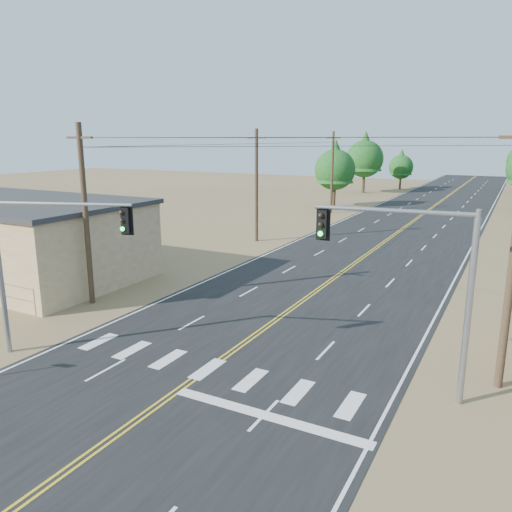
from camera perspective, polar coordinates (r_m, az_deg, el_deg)
The scene contains 11 objects.
ground at distance 15.85m, azimuth -23.15°, elevation -23.22°, with size 220.00×220.00×0.00m, color #8E724C.
road at distance 40.05m, azimuth 12.06°, elevation -0.20°, with size 15.00×200.00×0.02m, color black.
building_left at distance 38.75m, azimuth -27.18°, elevation 1.92°, with size 20.00×10.00×5.00m, color #DDB17F.
utility_pole_left_near at distance 28.98m, azimuth -18.90°, elevation 4.56°, with size 1.80×0.30×10.00m.
utility_pole_left_mid at distance 44.96m, azimuth 0.05°, elevation 8.14°, with size 1.80×0.30×10.00m.
utility_pole_left_far at distance 63.27m, azimuth 8.70°, elevation 9.49°, with size 1.80×0.30×10.00m.
signal_mast_left at distance 22.58m, azimuth -23.78°, elevation 0.56°, with size 5.81×2.25×6.78m.
signal_mast_right at distance 18.15m, azimuth 18.49°, elevation -1.73°, with size 5.53×0.95×6.93m.
tree_left_near at distance 69.13m, azimuth 9.02°, elevation 10.18°, with size 5.48×5.48×9.13m.
tree_left_mid at distance 88.28m, azimuth 12.34°, elevation 11.21°, with size 6.27×6.27×10.46m.
tree_left_far at distance 96.68m, azimuth 16.26°, elevation 10.00°, with size 4.37×4.37×7.28m.
Camera 1 is at (10.50, -7.55, 9.17)m, focal length 35.00 mm.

